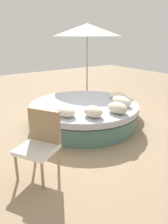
% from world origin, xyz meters
% --- Properties ---
extents(ground_plane, '(16.00, 16.00, 0.00)m').
position_xyz_m(ground_plane, '(0.00, 0.00, 0.00)').
color(ground_plane, '#9E8466').
extents(round_bed, '(2.48, 2.48, 0.51)m').
position_xyz_m(round_bed, '(0.00, 0.00, 0.26)').
color(round_bed, '#4C726B').
rests_on(round_bed, ground_plane).
extents(throw_pillow_0, '(0.44, 0.33, 0.20)m').
position_xyz_m(throw_pillow_0, '(-0.47, 0.75, 0.61)').
color(throw_pillow_0, silver).
rests_on(throw_pillow_0, round_bed).
extents(throw_pillow_1, '(0.42, 0.32, 0.21)m').
position_xyz_m(throw_pillow_1, '(-0.80, 0.35, 0.62)').
color(throw_pillow_1, beige).
rests_on(throw_pillow_1, round_bed).
extents(throw_pillow_2, '(0.46, 0.33, 0.22)m').
position_xyz_m(throw_pillow_2, '(-0.91, -0.18, 0.62)').
color(throw_pillow_2, beige).
rests_on(throw_pillow_2, round_bed).
extents(throw_pillow_3, '(0.53, 0.29, 0.20)m').
position_xyz_m(throw_pillow_3, '(-0.59, -0.60, 0.61)').
color(throw_pillow_3, beige).
rests_on(throw_pillow_3, round_bed).
extents(throw_pillow_4, '(0.50, 0.34, 0.15)m').
position_xyz_m(throw_pillow_4, '(-0.17, -0.91, 0.59)').
color(throw_pillow_4, beige).
rests_on(throw_pillow_4, round_bed).
extents(patio_chair, '(0.70, 0.70, 0.98)m').
position_xyz_m(patio_chair, '(-1.20, 1.63, 0.56)').
color(patio_chair, '#997A56').
rests_on(patio_chair, ground_plane).
extents(patio_umbrella, '(2.18, 2.18, 2.35)m').
position_xyz_m(patio_umbrella, '(2.01, -1.55, 2.14)').
color(patio_umbrella, '#262628').
rests_on(patio_umbrella, ground_plane).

